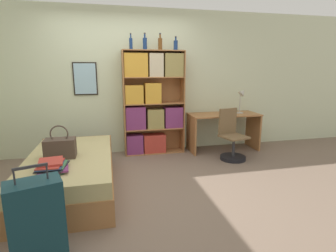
# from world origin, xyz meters

# --- Properties ---
(ground_plane) EXTENTS (14.00, 14.00, 0.00)m
(ground_plane) POSITION_xyz_m (0.00, 0.00, 0.00)
(ground_plane) COLOR #756051
(wall_back) EXTENTS (10.00, 0.09, 2.60)m
(wall_back) POSITION_xyz_m (-0.00, 1.53, 1.30)
(wall_back) COLOR beige
(wall_back) RESTS_ON ground_plane
(bed) EXTENTS (1.04, 1.92, 0.47)m
(bed) POSITION_xyz_m (-0.77, 0.02, 0.23)
(bed) COLOR #A36B3D
(bed) RESTS_ON ground_plane
(handbag) EXTENTS (0.36, 0.22, 0.41)m
(handbag) POSITION_xyz_m (-0.86, -0.05, 0.60)
(handbag) COLOR #47382D
(handbag) RESTS_ON bed
(book_stack_on_bed) EXTENTS (0.34, 0.38, 0.11)m
(book_stack_on_bed) POSITION_xyz_m (-0.89, -0.49, 0.53)
(book_stack_on_bed) COLOR #427A4C
(book_stack_on_bed) RESTS_ON bed
(suitcase) EXTENTS (0.46, 0.37, 0.83)m
(suitcase) POSITION_xyz_m (-0.86, -1.30, 0.35)
(suitcase) COLOR #143842
(suitcase) RESTS_ON ground_plane
(bookcase) EXTENTS (1.10, 0.31, 1.86)m
(bookcase) POSITION_xyz_m (0.49, 1.32, 0.95)
(bookcase) COLOR #A36B3D
(bookcase) RESTS_ON ground_plane
(bottle_green) EXTENTS (0.06, 0.06, 0.27)m
(bottle_green) POSITION_xyz_m (0.16, 1.34, 1.97)
(bottle_green) COLOR navy
(bottle_green) RESTS_ON bookcase
(bottle_brown) EXTENTS (0.07, 0.07, 0.29)m
(bottle_brown) POSITION_xyz_m (0.40, 1.35, 1.97)
(bottle_brown) COLOR navy
(bottle_brown) RESTS_ON bookcase
(bottle_clear) EXTENTS (0.07, 0.07, 0.28)m
(bottle_clear) POSITION_xyz_m (0.66, 1.31, 1.97)
(bottle_clear) COLOR brown
(bottle_clear) RESTS_ON bookcase
(bottle_blue) EXTENTS (0.07, 0.07, 0.24)m
(bottle_blue) POSITION_xyz_m (0.94, 1.30, 1.95)
(bottle_blue) COLOR navy
(bottle_blue) RESTS_ON bookcase
(desk) EXTENTS (1.32, 0.57, 0.71)m
(desk) POSITION_xyz_m (1.87, 1.20, 0.51)
(desk) COLOR #A36B3D
(desk) RESTS_ON ground_plane
(desk_lamp) EXTENTS (0.20, 0.15, 0.48)m
(desk_lamp) POSITION_xyz_m (2.22, 1.20, 1.03)
(desk_lamp) COLOR #ADA89E
(desk_lamp) RESTS_ON desk
(desk_chair) EXTENTS (0.48, 0.48, 0.87)m
(desk_chair) POSITION_xyz_m (1.79, 0.67, 0.28)
(desk_chair) COLOR black
(desk_chair) RESTS_ON ground_plane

